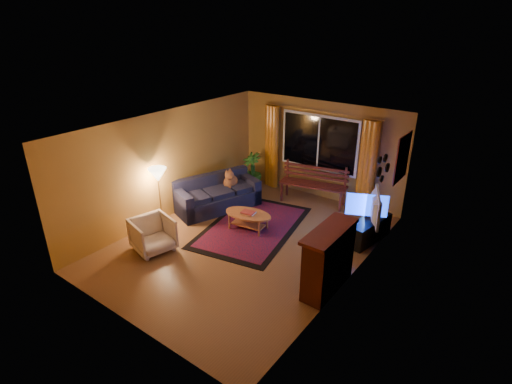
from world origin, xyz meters
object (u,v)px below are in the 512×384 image
Objects in this scene: floor_lamp at (160,198)px; coffee_table at (248,221)px; armchair at (153,233)px; tv_console at (368,230)px; bench at (312,194)px; sofa at (217,193)px.

coffee_table is (1.67, 1.02, -0.49)m from floor_lamp.
armchair is 0.66× the size of tv_console.
bench reaches higher than coffee_table.
armchair is at bearing -123.85° from bench.
tv_console is at bearing 28.25° from floor_lamp.
tv_console is at bearing 25.83° from coffee_table.
floor_lamp is at bearing -141.94° from tv_console.
tv_console is (3.35, 2.95, -0.14)m from armchair.
armchair is at bearing -119.33° from coffee_table.
bench is 0.83× the size of sofa.
sofa is 1.87× the size of coffee_table.
bench is 1.22× the size of floor_lamp.
sofa is at bearing -158.34° from tv_console.
coffee_table is (1.24, -0.38, -0.21)m from sofa.
floor_lamp reaches higher than bench.
sofa is 1.47× the size of floor_lamp.
armchair is at bearing -128.87° from tv_console.
floor_lamp is 2.02m from coffee_table.
tv_console is (3.57, 0.75, -0.17)m from sofa.
coffee_table is 2.59m from tv_console.
armchair is (0.21, -2.20, -0.03)m from sofa.
coffee_table is (-0.48, -2.04, -0.05)m from bench.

